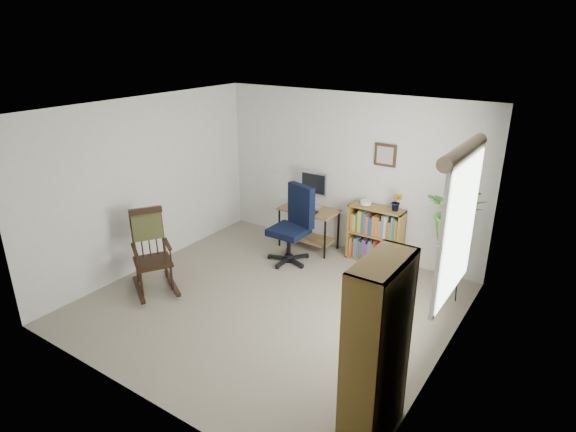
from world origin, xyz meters
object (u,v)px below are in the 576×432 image
Objects in this scene: rocking_chair at (152,251)px; tall_bookshelf at (376,353)px; desk at (309,228)px; office_chair at (289,225)px; low_bookshelf at (375,235)px.

rocking_chair is 0.67× the size of tall_bookshelf.
desk is 0.54× the size of tall_bookshelf.
office_chair is 1.37× the size of low_bookshelf.
tall_bookshelf is (2.39, -2.32, 0.24)m from office_chair.
tall_bookshelf reaches higher than rocking_chair.
office_chair is 1.06× the size of rocking_chair.
tall_bookshelf is at bearing -50.38° from desk.
desk is at bearing 109.24° from office_chair.
office_chair is at bearing -88.13° from desk.
desk is 2.46m from rocking_chair.
rocking_chair reaches higher than desk.
low_bookshelf is (1.04, 0.71, -0.16)m from office_chair.
office_chair is 1.27m from low_bookshelf.
office_chair is 3.33m from tall_bookshelf.
desk is at bearing -173.54° from low_bookshelf.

